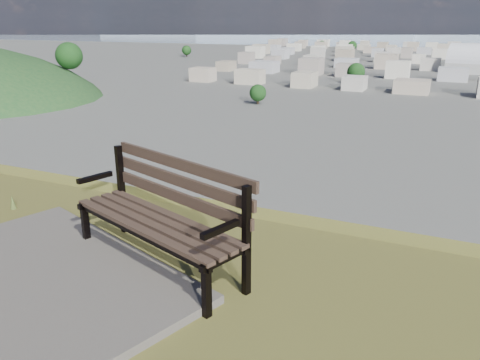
% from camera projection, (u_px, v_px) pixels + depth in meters
% --- Properties ---
extents(park_bench, '(2.10, 1.26, 1.05)m').
position_uv_depth(park_bench, '(164.00, 209.00, 4.56)').
color(park_bench, '#3C2D23').
rests_on(park_bench, hilltop_mesa).
extents(city_blocks, '(395.00, 361.00, 7.00)m').
position_uv_depth(city_blocks, '(455.00, 55.00, 349.51)').
color(city_blocks, beige).
rests_on(city_blocks, ground).
extents(city_trees, '(406.52, 387.20, 9.98)m').
position_uv_depth(city_trees, '(408.00, 59.00, 294.20)').
color(city_trees, '#36291B').
rests_on(city_trees, ground).
extents(bay_water, '(2400.00, 700.00, 0.12)m').
position_uv_depth(bay_water, '(459.00, 39.00, 787.15)').
color(bay_water, '#8C9FB2').
rests_on(bay_water, ground).
extents(far_hills, '(2050.00, 340.00, 60.00)m').
position_uv_depth(far_hills, '(436.00, 22.00, 1236.87)').
color(far_hills, '#9CAFC2').
rests_on(far_hills, ground).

